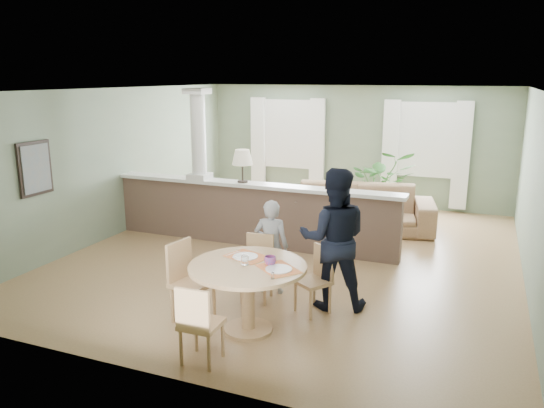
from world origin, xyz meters
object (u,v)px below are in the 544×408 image
at_px(chair_side, 187,277).
at_px(chair_far_man, 317,276).
at_px(dining_table, 249,279).
at_px(child_person, 271,247).
at_px(chair_near, 198,321).
at_px(man_person, 334,239).
at_px(sofa, 356,208).
at_px(houseplant, 383,184).
at_px(chair_far_boy, 258,264).

bearing_deg(chair_side, chair_far_man, -50.12).
distance_m(dining_table, child_person, 1.19).
relative_size(chair_near, man_person, 0.48).
bearing_deg(sofa, chair_near, -104.76).
relative_size(chair_far_man, man_person, 0.46).
xyz_separation_m(chair_side, man_person, (1.53, 1.02, 0.37)).
distance_m(houseplant, chair_near, 6.59).
bearing_deg(chair_far_boy, sofa, 76.37).
distance_m(sofa, houseplant, 1.15).
bearing_deg(sofa, chair_side, -113.34).
xyz_separation_m(dining_table, chair_far_boy, (-0.29, 0.92, -0.17)).
bearing_deg(chair_near, sofa, -94.83).
distance_m(dining_table, chair_side, 0.83).
distance_m(dining_table, man_person, 1.28).
bearing_deg(houseplant, man_person, -87.12).
height_order(chair_far_boy, man_person, man_person).
distance_m(chair_side, man_person, 1.88).
bearing_deg(dining_table, chair_near, -101.31).
distance_m(child_person, man_person, 0.95).
bearing_deg(chair_far_man, chair_near, -80.43).
relative_size(chair_far_man, chair_near, 0.97).
xyz_separation_m(houseplant, chair_side, (-1.30, -5.67, -0.19)).
bearing_deg(chair_side, houseplant, -2.85).
distance_m(houseplant, chair_far_boy, 4.83).
distance_m(houseplant, dining_table, 5.70).
xyz_separation_m(houseplant, chair_far_boy, (-0.76, -4.76, -0.25)).
xyz_separation_m(chair_far_man, chair_near, (-0.74, -1.68, 0.01)).
height_order(chair_far_man, man_person, man_person).
xyz_separation_m(child_person, man_person, (0.91, -0.13, 0.26)).
height_order(sofa, chair_near, chair_near).
relative_size(sofa, dining_table, 2.16).
relative_size(child_person, man_person, 0.72).
relative_size(chair_far_boy, chair_side, 0.88).
bearing_deg(man_person, houseplant, -103.56).
xyz_separation_m(chair_near, man_person, (0.88, 1.91, 0.43)).
relative_size(sofa, child_person, 2.25).
height_order(dining_table, chair_near, dining_table).
height_order(sofa, chair_far_man, sofa).
bearing_deg(dining_table, sofa, 87.97).
bearing_deg(chair_far_boy, child_person, 63.59).
distance_m(houseplant, chair_side, 5.82).
bearing_deg(chair_near, chair_side, -54.96).
relative_size(chair_far_man, chair_side, 0.86).
xyz_separation_m(chair_near, child_person, (-0.02, 2.04, 0.17)).
height_order(chair_far_man, child_person, child_person).
xyz_separation_m(sofa, child_person, (-0.36, -3.45, 0.22)).
xyz_separation_m(chair_far_boy, man_person, (1.00, 0.12, 0.43)).
bearing_deg(chair_far_man, sofa, 129.44).
bearing_deg(child_person, chair_side, 52.35).
xyz_separation_m(sofa, chair_side, (-0.99, -4.60, 0.11)).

